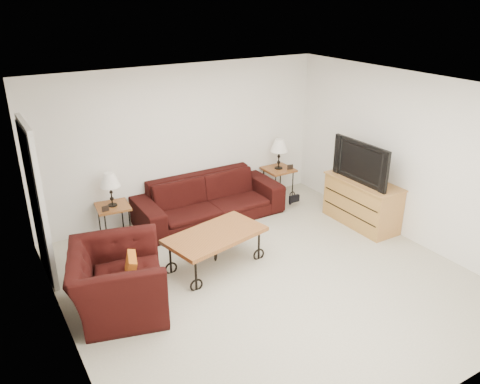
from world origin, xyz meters
The scene contains 20 objects.
ground centered at (0.00, 0.00, 0.00)m, with size 5.00×5.00×0.00m, color beige.
wall_back centered at (0.00, 2.50, 1.25)m, with size 5.00×0.02×2.50m, color white.
wall_front centered at (0.00, -2.50, 1.25)m, with size 5.00×0.02×2.50m, color white.
wall_left centered at (-2.50, 0.00, 1.25)m, with size 0.02×5.00×2.50m, color white.
wall_right centered at (2.50, 0.00, 1.25)m, with size 0.02×5.00×2.50m, color white.
ceiling centered at (0.00, 0.00, 2.50)m, with size 5.00×5.00×0.00m, color white.
doorway centered at (-2.47, 1.65, 1.02)m, with size 0.08×0.94×2.04m, color black.
sofa centered at (0.20, 2.02, 0.36)m, with size 2.44×0.95×0.71m, color black.
side_table_left centered at (-1.36, 2.20, 0.26)m, with size 0.48×0.48×0.53m, color #9A5C27.
side_table_right centered at (1.72, 2.20, 0.28)m, with size 0.51×0.51×0.55m, color #9A5C27.
lamp_left centered at (-1.36, 2.20, 0.79)m, with size 0.30×0.30×0.53m, color black, non-canonical shape.
lamp_right centered at (1.72, 2.20, 0.83)m, with size 0.31×0.31×0.55m, color black, non-canonical shape.
photo_frame_left centered at (-1.51, 2.05, 0.57)m, with size 0.11×0.01×0.09m, color black.
photo_frame_right centered at (1.87, 2.05, 0.60)m, with size 0.11×0.01×0.09m, color black.
coffee_table centered at (-0.42, 0.64, 0.25)m, with size 1.34×0.73×0.50m, color #9A5C27.
armchair centered at (-1.88, 0.38, 0.39)m, with size 1.21×1.06×0.79m, color black.
throw_pillow centered at (-1.73, 0.33, 0.52)m, with size 0.36×0.09×0.36m, color #B95C17.
tv_stand centered at (2.23, 0.58, 0.38)m, with size 0.53×1.26×0.76m, color #C07747.
television centered at (2.21, 0.58, 1.08)m, with size 1.13×0.15×0.65m, color black.
backpack centered at (1.69, 1.76, 0.20)m, with size 0.30×0.23×0.39m, color black.
Camera 1 is at (-3.09, -4.46, 3.53)m, focal length 35.77 mm.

